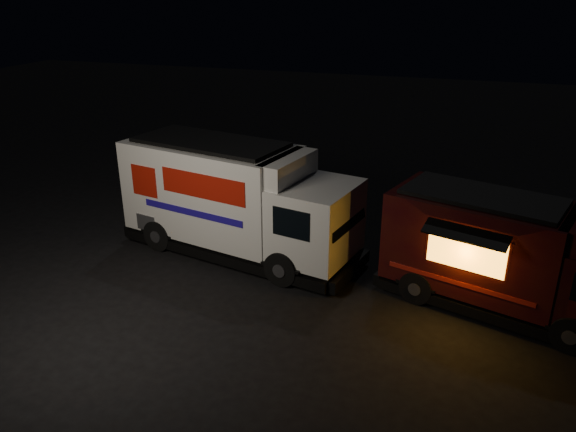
# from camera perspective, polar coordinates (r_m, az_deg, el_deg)

# --- Properties ---
(ground) EXTENTS (80.00, 80.00, 0.00)m
(ground) POSITION_cam_1_polar(r_m,az_deg,el_deg) (15.51, -4.63, -7.60)
(ground) COLOR black
(ground) RESTS_ON ground
(white_truck) EXTENTS (7.98, 4.08, 3.45)m
(white_truck) POSITION_cam_1_polar(r_m,az_deg,el_deg) (16.99, -4.94, 1.62)
(white_truck) COLOR silver
(white_truck) RESTS_ON ground
(red_truck) EXTENTS (6.74, 4.07, 2.95)m
(red_truck) POSITION_cam_1_polar(r_m,az_deg,el_deg) (15.07, 21.54, -3.82)
(red_truck) COLOR #361009
(red_truck) RESTS_ON ground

